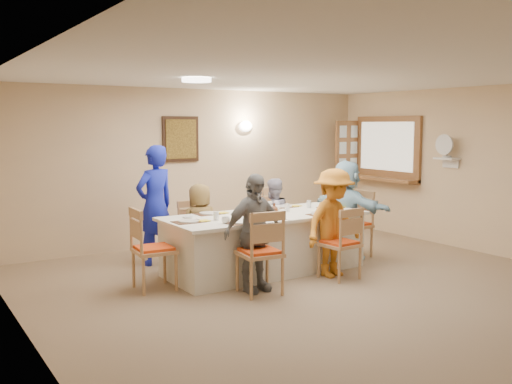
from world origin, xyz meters
TOP-DOWN VIEW (x-y plane):
  - ground at (0.00, 0.00)m, footprint 7.00×7.00m
  - room_walls at (0.00, 0.00)m, footprint 7.00×7.00m
  - wall_picture at (-0.30, 3.46)m, footprint 0.62×0.05m
  - wall_sconce at (0.90, 3.44)m, footprint 0.26×0.09m
  - ceiling_light at (-1.00, 1.50)m, footprint 0.36×0.36m
  - serving_hatch at (3.21, 2.40)m, footprint 0.06×1.50m
  - hatch_sill at (3.09, 2.40)m, footprint 0.30×1.50m
  - shutter_door at (2.95, 3.16)m, footprint 0.55×0.04m
  - fan_shelf at (3.13, 1.05)m, footprint 0.22×0.36m
  - desk_fan at (3.10, 1.05)m, footprint 0.30×0.30m
  - dining_table at (-0.13, 1.30)m, footprint 2.67×1.13m
  - chair_back_left at (-0.73, 2.10)m, footprint 0.44×0.44m
  - chair_back_right at (0.47, 2.10)m, footprint 0.51×0.51m
  - chair_front_left at (-0.73, 0.50)m, footprint 0.53×0.53m
  - chair_front_right at (0.47, 0.50)m, footprint 0.47×0.47m
  - chair_left_end at (-1.68, 1.30)m, footprint 0.50×0.50m
  - chair_right_end at (1.42, 1.30)m, footprint 0.50×0.50m
  - diner_back_left at (-0.73, 1.98)m, footprint 0.58×0.40m
  - diner_back_right at (0.47, 1.98)m, footprint 0.69×0.60m
  - diner_front_left at (-0.73, 0.62)m, footprint 0.85×0.44m
  - diner_front_right at (0.47, 0.62)m, footprint 1.03×0.74m
  - diner_right_end at (1.29, 1.30)m, footprint 1.44×0.79m
  - caregiver at (-1.18, 2.45)m, footprint 0.80×0.69m
  - placemat_fl at (-0.73, 0.88)m, footprint 0.37×0.28m
  - plate_fl at (-0.73, 0.88)m, footprint 0.24×0.24m
  - napkin_fl at (-0.55, 0.83)m, footprint 0.14×0.14m
  - placemat_fr at (0.47, 0.88)m, footprint 0.33×0.24m
  - plate_fr at (0.47, 0.88)m, footprint 0.24×0.24m
  - napkin_fr at (0.65, 0.83)m, footprint 0.14×0.14m
  - placemat_bl at (-0.73, 1.72)m, footprint 0.35×0.26m
  - plate_bl at (-0.73, 1.72)m, footprint 0.25×0.25m
  - napkin_bl at (-0.55, 1.67)m, footprint 0.13×0.13m
  - placemat_br at (0.47, 1.72)m, footprint 0.37×0.27m
  - plate_br at (0.47, 1.72)m, footprint 0.25×0.25m
  - napkin_br at (0.65, 1.67)m, footprint 0.14×0.14m
  - placemat_le at (-1.23, 1.30)m, footprint 0.37×0.27m
  - plate_le at (-1.23, 1.30)m, footprint 0.25×0.25m
  - napkin_le at (-1.05, 1.25)m, footprint 0.13×0.13m
  - placemat_re at (0.99, 1.30)m, footprint 0.33×0.25m
  - plate_re at (0.99, 1.30)m, footprint 0.23×0.23m
  - napkin_re at (1.17, 1.25)m, footprint 0.13×0.13m
  - teacup_a at (-0.90, 0.98)m, footprint 0.14×0.14m
  - teacup_b at (0.28, 1.80)m, footprint 0.10×0.10m
  - bowl_a at (-0.39, 1.08)m, footprint 0.24×0.24m
  - bowl_b at (0.19, 1.56)m, footprint 0.29×0.29m
  - condiment_ketchup at (-0.21, 1.28)m, footprint 0.14×0.14m
  - condiment_brown at (-0.11, 1.34)m, footprint 0.14×0.14m
  - condiment_malt at (0.02, 1.30)m, footprint 0.13×0.13m
  - drinking_glass at (-0.28, 1.35)m, footprint 0.07×0.07m

SIDE VIEW (x-z plane):
  - ground at x=0.00m, z-range 0.00..0.00m
  - dining_table at x=-0.13m, z-range 0.00..0.76m
  - chair_back_left at x=-0.73m, z-range 0.00..0.89m
  - chair_front_right at x=0.47m, z-range 0.00..0.92m
  - chair_right_end at x=1.42m, z-range 0.00..0.97m
  - chair_back_right at x=0.47m, z-range 0.00..0.98m
  - chair_left_end at x=-1.68m, z-range 0.00..0.98m
  - chair_front_left at x=-0.73m, z-range 0.00..0.98m
  - diner_back_left at x=-0.73m, z-range 0.00..1.14m
  - diner_back_right at x=0.47m, z-range 0.00..1.15m
  - diner_front_left at x=-0.73m, z-range 0.00..1.37m
  - diner_front_right at x=0.47m, z-range 0.00..1.38m
  - diner_right_end at x=1.29m, z-range 0.00..1.42m
  - placemat_fl at x=-0.73m, z-range 0.76..0.77m
  - placemat_fr at x=0.47m, z-range 0.76..0.77m
  - placemat_bl at x=-0.73m, z-range 0.76..0.77m
  - placemat_br at x=0.47m, z-range 0.76..0.77m
  - placemat_le at x=-1.23m, z-range 0.76..0.77m
  - placemat_re at x=0.99m, z-range 0.76..0.77m
  - napkin_fl at x=-0.55m, z-range 0.77..0.77m
  - napkin_fr at x=0.65m, z-range 0.77..0.77m
  - napkin_bl at x=-0.55m, z-range 0.77..0.77m
  - napkin_br at x=0.65m, z-range 0.77..0.77m
  - napkin_le at x=-1.05m, z-range 0.77..0.77m
  - napkin_re at x=1.17m, z-range 0.77..0.77m
  - plate_fl at x=-0.73m, z-range 0.77..0.78m
  - plate_fr at x=0.47m, z-range 0.77..0.78m
  - plate_bl at x=-0.73m, z-range 0.77..0.78m
  - plate_br at x=0.47m, z-range 0.77..0.78m
  - plate_le at x=-1.23m, z-range 0.77..0.78m
  - plate_re at x=0.99m, z-range 0.77..0.78m
  - bowl_b at x=0.19m, z-range 0.76..0.81m
  - bowl_a at x=-0.39m, z-range 0.76..0.82m
  - teacup_a at x=-0.90m, z-range 0.76..0.84m
  - teacup_b at x=0.28m, z-range 0.76..0.84m
  - drinking_glass at x=-0.28m, z-range 0.76..0.87m
  - caregiver at x=-1.18m, z-range 0.00..1.65m
  - condiment_malt at x=0.02m, z-range 0.76..0.90m
  - condiment_brown at x=-0.11m, z-range 0.76..0.94m
  - condiment_ketchup at x=-0.21m, z-range 0.76..1.01m
  - hatch_sill at x=3.09m, z-range 0.95..1.00m
  - fan_shelf at x=3.13m, z-range 1.39..1.41m
  - serving_hatch at x=3.21m, z-range 0.92..2.08m
  - shutter_door at x=2.95m, z-range 1.00..2.00m
  - room_walls at x=0.00m, z-range -1.99..5.01m
  - desk_fan at x=3.10m, z-range 1.41..1.69m
  - wall_picture at x=-0.30m, z-range 1.34..2.06m
  - wall_sconce at x=0.90m, z-range 1.81..1.99m
  - ceiling_light at x=-1.00m, z-range 2.45..2.50m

